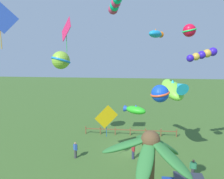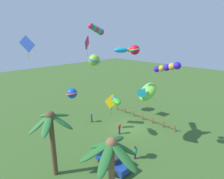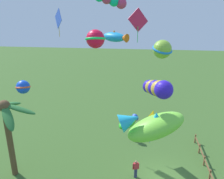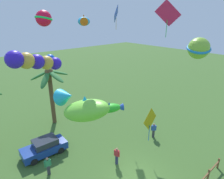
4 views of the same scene
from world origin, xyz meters
The scene contains 15 objects.
ground_plane centered at (0.00, 0.00, 0.00)m, with size 120.00×120.00×0.00m, color #3D6028.
palm_tree_1 centered at (-0.83, 12.24, 4.99)m, with size 4.13×4.34×6.63m.
rail_fence centered at (0.26, -3.70, 0.58)m, with size 11.17×0.12×0.95m.
spectator_1 centered at (5.41, 2.59, 0.81)m, with size 0.44×0.42×1.59m.
spectator_2 centered at (-0.11, 2.23, 0.81)m, with size 0.33×0.53×1.59m.
kite_fish_0 centered at (-3.71, 1.42, 6.73)m, with size 2.56×4.33×2.40m.
kite_fish_1 centered at (-0.16, 2.93, 5.04)m, with size 2.22×1.73×0.87m.
kite_ball_2 centered at (-1.44, 10.22, 7.96)m, with size 1.29×1.29×0.94m.
kite_ball_3 centered at (-4.09, 4.55, 11.68)m, with size 1.24×1.24×0.95m.
kite_diamond_5 centered at (5.92, 2.53, 12.00)m, with size 1.37×1.80×3.06m.
kite_diamond_6 centered at (7.19, 10.29, 12.04)m, with size 1.62×1.21×2.76m.
kite_fish_7 centered at (-1.73, 3.77, 11.50)m, with size 1.52×1.82×0.71m.
kite_ball_8 centered at (7.33, 0.10, 9.25)m, with size 2.77×2.78×1.82m.
kite_diamond_9 centered at (2.59, 1.09, 3.70)m, with size 2.28×0.50×3.23m.
kite_tube_10 centered at (-6.11, 1.49, 9.86)m, with size 2.74×1.19×1.28m.
Camera 3 is at (-16.12, 2.30, 13.31)m, focal length 38.05 mm.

